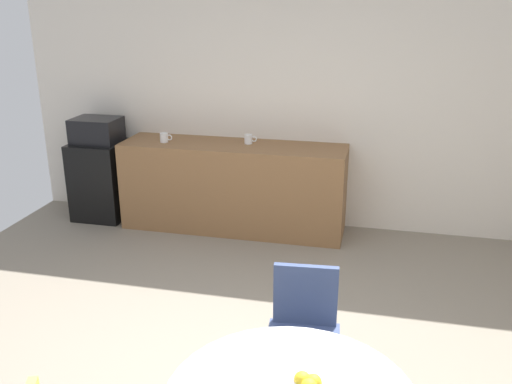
{
  "coord_description": "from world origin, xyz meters",
  "views": [
    {
      "loc": [
        0.76,
        -2.55,
        2.29
      ],
      "look_at": [
        -0.09,
        1.16,
        0.95
      ],
      "focal_mm": 38.86,
      "sensor_mm": 36.0,
      "label": 1
    }
  ],
  "objects_px": {
    "mug_white": "(164,138)",
    "mug_green": "(249,139)",
    "chair_navy": "(304,321)",
    "microwave": "(97,130)",
    "mini_fridge": "(102,180)"
  },
  "relations": [
    {
      "from": "mini_fridge",
      "to": "microwave",
      "type": "height_order",
      "value": "microwave"
    },
    {
      "from": "chair_navy",
      "to": "mug_white",
      "type": "xyz_separation_m",
      "value": [
        -1.79,
        2.37,
        0.43
      ]
    },
    {
      "from": "mini_fridge",
      "to": "chair_navy",
      "type": "relative_size",
      "value": 1.01
    },
    {
      "from": "mini_fridge",
      "to": "microwave",
      "type": "distance_m",
      "value": 0.55
    },
    {
      "from": "mini_fridge",
      "to": "mug_green",
      "type": "xyz_separation_m",
      "value": [
        1.64,
        0.07,
        0.53
      ]
    },
    {
      "from": "microwave",
      "to": "chair_navy",
      "type": "height_order",
      "value": "microwave"
    },
    {
      "from": "microwave",
      "to": "chair_navy",
      "type": "bearing_deg",
      "value": -43.36
    },
    {
      "from": "chair_navy",
      "to": "mug_green",
      "type": "relative_size",
      "value": 6.43
    },
    {
      "from": "mug_white",
      "to": "mug_green",
      "type": "relative_size",
      "value": 1.0
    },
    {
      "from": "chair_navy",
      "to": "mug_green",
      "type": "height_order",
      "value": "mug_green"
    },
    {
      "from": "mini_fridge",
      "to": "chair_navy",
      "type": "distance_m",
      "value": 3.54
    },
    {
      "from": "mug_white",
      "to": "mug_green",
      "type": "xyz_separation_m",
      "value": [
        0.85,
        0.13,
        0.0
      ]
    },
    {
      "from": "mug_green",
      "to": "chair_navy",
      "type": "bearing_deg",
      "value": -69.44
    },
    {
      "from": "mug_green",
      "to": "microwave",
      "type": "bearing_deg",
      "value": -177.59
    },
    {
      "from": "mug_green",
      "to": "mug_white",
      "type": "bearing_deg",
      "value": -171.08
    }
  ]
}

